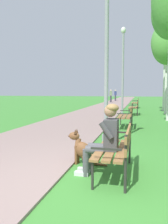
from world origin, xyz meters
name	(u,v)px	position (x,y,z in m)	size (l,w,h in m)	color
ground_plane	(73,187)	(0.00, 0.00, 0.00)	(120.00, 120.00, 0.00)	#3D8433
paved_path	(115,103)	(-1.94, 24.00, 0.02)	(3.30, 60.00, 0.04)	gray
park_bench_near	(118,146)	(0.61, 0.68, 0.51)	(0.55, 1.50, 0.85)	olive
park_bench_mid	(127,115)	(0.47, 5.88, 0.51)	(0.55, 1.50, 0.85)	olive
park_bench_far	(134,106)	(0.64, 11.05, 0.51)	(0.55, 1.50, 0.85)	olive
park_bench_furthest	(136,102)	(0.64, 16.77, 0.51)	(0.55, 1.50, 0.85)	olive
person_seated_on_near_bench	(105,137)	(0.40, 0.59, 0.68)	(0.74, 0.49, 1.25)	#4C4C51
dog_brown	(85,152)	(-0.07, 1.09, 0.26)	(0.83, 0.31, 0.71)	brown
lamp_post_near	(106,53)	(0.09, 2.74, 2.44)	(0.24, 0.24, 4.73)	gray
lamp_post_mid	(123,73)	(0.09, 8.47, 2.40)	(0.24, 0.24, 4.64)	gray
birch_tree_fifth	(167,44)	(2.54, 11.95, 4.37)	(1.91, 2.00, 5.68)	silver
birch_tree_sixth	(165,43)	(2.67, 14.52, 4.98)	(2.02, 2.17, 6.40)	silver
pedestrian_distant	(111,96)	(-2.65, 25.54, 0.84)	(0.32, 0.22, 1.65)	#383842
pedestrian_further_distant	(115,95)	(-2.53, 29.91, 0.84)	(0.32, 0.22, 1.65)	#383842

